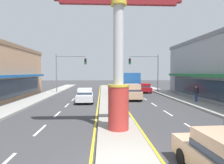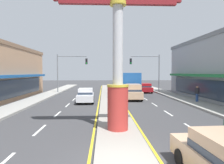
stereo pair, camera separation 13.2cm
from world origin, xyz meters
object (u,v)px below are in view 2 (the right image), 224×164
object	(u,v)px
traffic_light_left_side	(69,67)
pedestrian_near_kerb	(197,93)
bus_far_right_lane	(126,82)
sedan_far_left_oncoming	(145,88)
traffic_light_right_side	(148,67)
district_sign	(118,48)
suv_mid_left_lane	(133,92)
sedan_near_left_lane	(86,95)

from	to	relation	value
traffic_light_left_side	pedestrian_near_kerb	size ratio (longest dim) A/B	3.68
bus_far_right_lane	sedan_far_left_oncoming	bearing A→B (deg)	20.93
bus_far_right_lane	traffic_light_right_side	bearing A→B (deg)	6.53
district_sign	suv_mid_left_lane	world-z (taller)	district_sign
sedan_near_left_lane	pedestrian_near_kerb	size ratio (longest dim) A/B	2.60
sedan_near_left_lane	suv_mid_left_lane	size ratio (longest dim) A/B	0.94
traffic_light_left_side	pedestrian_near_kerb	bearing A→B (deg)	-35.83
traffic_light_left_side	sedan_far_left_oncoming	distance (m)	12.95
bus_far_right_lane	sedan_far_left_oncoming	distance (m)	3.69
traffic_light_left_side	sedan_near_left_lane	size ratio (longest dim) A/B	1.42
traffic_light_right_side	bus_far_right_lane	bearing A→B (deg)	-173.47
sedan_near_left_lane	traffic_light_right_side	bearing A→B (deg)	46.55
sedan_near_left_lane	sedan_far_left_oncoming	distance (m)	13.79
bus_far_right_lane	sedan_far_left_oncoming	xyz separation A→B (m)	(3.30, 1.26, -1.08)
traffic_light_left_side	traffic_light_right_side	size ratio (longest dim) A/B	1.00
sedan_near_left_lane	bus_far_right_lane	bearing A→B (deg)	58.92
traffic_light_left_side	suv_mid_left_lane	world-z (taller)	traffic_light_left_side
district_sign	traffic_light_right_side	xyz separation A→B (m)	(6.38, 21.01, -0.37)
bus_far_right_lane	sedan_near_left_lane	bearing A→B (deg)	-121.08
sedan_near_left_lane	pedestrian_near_kerb	distance (m)	12.11
district_sign	sedan_near_left_lane	bearing A→B (deg)	103.88
suv_mid_left_lane	sedan_far_left_oncoming	distance (m)	9.27
traffic_light_right_side	bus_far_right_lane	world-z (taller)	traffic_light_right_side
pedestrian_near_kerb	bus_far_right_lane	bearing A→B (deg)	121.54
district_sign	sedan_near_left_lane	xyz separation A→B (m)	(-2.80, 11.32, -3.83)
district_sign	sedan_far_left_oncoming	world-z (taller)	district_sign
suv_mid_left_lane	sedan_far_left_oncoming	size ratio (longest dim) A/B	1.08
suv_mid_left_lane	pedestrian_near_kerb	world-z (taller)	suv_mid_left_lane
district_sign	pedestrian_near_kerb	bearing A→B (deg)	47.48
district_sign	sedan_far_left_oncoming	size ratio (longest dim) A/B	1.97
suv_mid_left_lane	pedestrian_near_kerb	xyz separation A→B (m)	(6.45, -3.12, 0.15)
bus_far_right_lane	suv_mid_left_lane	distance (m)	7.45
pedestrian_near_kerb	traffic_light_left_side	bearing A→B (deg)	144.17
suv_mid_left_lane	sedan_far_left_oncoming	world-z (taller)	suv_mid_left_lane
suv_mid_left_lane	bus_far_right_lane	bearing A→B (deg)	89.98
sedan_far_left_oncoming	traffic_light_left_side	bearing A→B (deg)	-177.75
suv_mid_left_lane	traffic_light_right_side	bearing A→B (deg)	65.31
sedan_near_left_lane	sedan_far_left_oncoming	bearing A→B (deg)	49.85
traffic_light_right_side	sedan_far_left_oncoming	bearing A→B (deg)	108.58
traffic_light_left_side	sedan_near_left_lane	bearing A→B (deg)	-70.38
pedestrian_near_kerb	traffic_light_right_side	bearing A→B (deg)	104.70
district_sign	suv_mid_left_lane	bearing A→B (deg)	78.06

